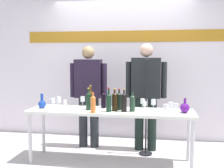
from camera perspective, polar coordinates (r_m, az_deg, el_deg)
ground_plane at (r=4.09m, az=-0.36°, el=-15.71°), size 10.00×10.00×0.00m
back_wall at (r=5.08m, az=2.15°, el=5.80°), size 5.04×0.11×3.00m
display_table at (r=3.90m, az=-0.37°, el=-6.31°), size 2.31×0.56×0.75m
decanter_blue_left at (r=4.14m, az=-14.19°, el=-3.91°), size 0.11×0.11×0.21m
decanter_blue_right at (r=3.81m, az=14.74°, el=-4.75°), size 0.13×0.13×0.20m
presenter_left at (r=4.53m, az=-4.86°, el=-1.23°), size 0.62×0.22×1.66m
presenter_right at (r=4.39m, az=7.00°, el=-1.07°), size 0.64×0.22×1.70m
wine_bottle_0 at (r=3.75m, az=2.49°, el=-3.66°), size 0.07×0.07×0.31m
wine_bottle_1 at (r=3.75m, az=-0.70°, el=-3.67°), size 0.07×0.07×0.33m
wine_bottle_2 at (r=3.68m, az=-3.91°, el=-4.02°), size 0.07×0.07×0.29m
wine_bottle_3 at (r=3.77m, az=4.20°, el=-3.81°), size 0.07×0.07×0.29m
wine_bottle_4 at (r=3.87m, az=1.47°, el=-3.45°), size 0.07×0.07×0.30m
wine_bottle_5 at (r=3.80m, az=0.55°, el=-3.53°), size 0.07×0.07×0.31m
wine_bottle_6 at (r=4.02m, az=-1.75°, el=-3.25°), size 0.07×0.07×0.28m
wine_bottle_7 at (r=3.88m, az=-4.84°, el=-3.42°), size 0.07×0.07×0.31m
wine_bottle_8 at (r=4.01m, az=-4.43°, el=-3.04°), size 0.07×0.07×0.33m
wine_glass_left_0 at (r=4.18m, az=-6.07°, el=-3.13°), size 0.06×0.06×0.15m
wine_glass_left_1 at (r=4.17m, az=-12.14°, el=-3.40°), size 0.07×0.07×0.13m
wine_glass_left_2 at (r=4.15m, az=-10.90°, el=-3.22°), size 0.07×0.07×0.15m
wine_glass_left_3 at (r=3.84m, az=-9.71°, el=-3.90°), size 0.06×0.06×0.15m
wine_glass_right_0 at (r=3.82m, az=6.68°, el=-4.08°), size 0.06×0.06×0.14m
wine_glass_right_1 at (r=3.95m, az=8.51°, el=-3.74°), size 0.06×0.06×0.15m
wine_glass_right_2 at (r=4.02m, az=6.28°, el=-3.59°), size 0.06×0.06×0.14m
wine_glass_right_3 at (r=3.82m, az=12.04°, el=-4.27°), size 0.07×0.07×0.13m
wine_glass_right_4 at (r=3.61m, az=10.99°, el=-4.77°), size 0.06×0.06×0.14m
wine_glass_right_5 at (r=3.66m, az=13.04°, el=-4.52°), size 0.06×0.06×0.15m
microphone_stand at (r=4.27m, az=7.00°, el=-7.87°), size 0.20×0.20×1.49m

